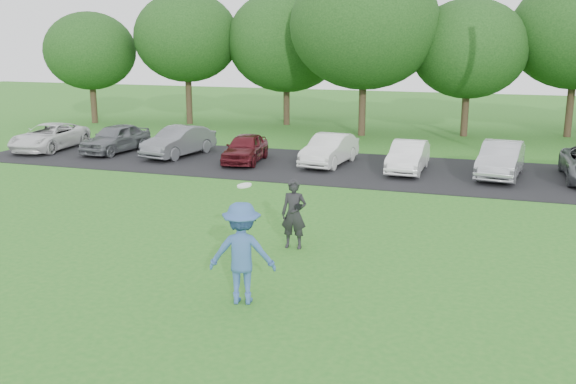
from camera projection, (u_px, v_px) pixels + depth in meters
name	position (u px, v px, depth m)	size (l,w,h in m)	color
ground	(231.00, 297.00, 12.42)	(100.00, 100.00, 0.00)	#277120
parking_lot	(366.00, 169.00, 24.42)	(32.00, 6.50, 0.03)	black
frisbee_player	(242.00, 253.00, 11.99)	(1.40, 1.02, 2.30)	#365A99
camera_bystander	(294.00, 214.00, 15.17)	(0.63, 0.45, 1.67)	black
parked_cars	(358.00, 153.00, 24.50)	(30.91, 4.75, 1.25)	silver
tree_row	(439.00, 37.00, 31.81)	(42.39, 9.85, 8.64)	#38281C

